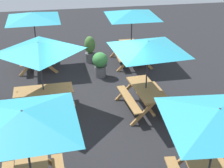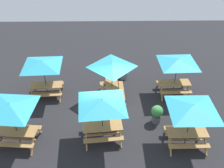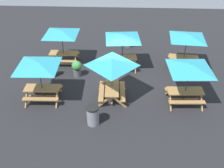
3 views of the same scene
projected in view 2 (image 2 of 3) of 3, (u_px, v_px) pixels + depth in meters
The scene contains 10 objects.
ground_plane at pixel (108, 115), 13.06m from camera, with size 27.47×27.47×0.00m, color #232326.
picnic_table_0 at pixel (192, 111), 10.35m from camera, with size 2.83×2.83×2.34m.
picnic_table_1 at pixel (178, 64), 13.54m from camera, with size 2.83×2.83×2.34m.
picnic_table_2 at pixel (112, 67), 13.25m from camera, with size 2.06×2.06×2.34m.
picnic_table_3 at pixel (43, 66), 13.35m from camera, with size 2.82×2.82×2.34m.
picnic_table_4 at pixel (102, 105), 10.66m from camera, with size 2.82×2.82×2.34m.
picnic_table_5 at pixel (10, 109), 10.41m from camera, with size 2.82×2.82×2.34m.
trash_bin_gray at pixel (124, 71), 15.74m from camera, with size 0.59×0.59×0.98m.
potted_plant_0 at pixel (187, 110), 12.55m from camera, with size 0.46×0.46×1.14m.
potted_plant_1 at pixel (157, 113), 12.37m from camera, with size 0.58×0.58×0.99m.
Camera 2 is at (-0.05, 9.80, 8.79)m, focal length 40.00 mm.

